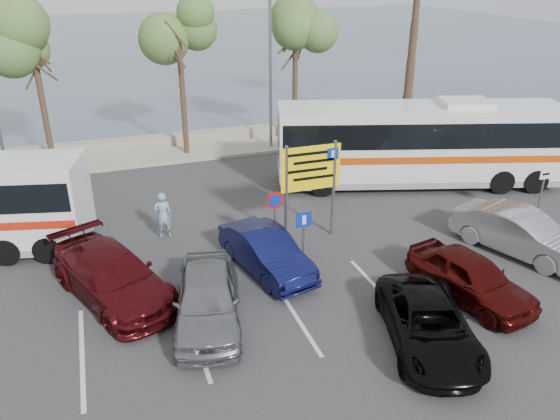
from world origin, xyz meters
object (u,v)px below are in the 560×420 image
object	(u,v)px
car_red	(470,277)
suv_black	(429,324)
car_maroon	(112,276)
street_lamp_right	(271,62)
car_silver_b	(520,233)
car_blue	(266,252)
pedestrian_far	(458,160)
coach_bus_right	(418,147)
direction_sign	(311,175)
car_silver_a	(207,298)
pedestrian_near	(163,215)

from	to	relation	value
car_red	suv_black	distance (m)	2.82
car_maroon	suv_black	size ratio (longest dim) A/B	1.15
street_lamp_right	suv_black	bearing A→B (deg)	-94.62
car_red	car_silver_b	size ratio (longest dim) A/B	0.90
car_blue	pedestrian_far	xyz separation A→B (m)	(10.93, 5.00, 0.21)
car_maroon	car_silver_b	distance (m)	13.51
car_red	suv_black	size ratio (longest dim) A/B	0.93
car_red	pedestrian_far	bearing A→B (deg)	44.01
car_maroon	coach_bus_right	bearing A→B (deg)	-2.62
direction_sign	pedestrian_far	xyz separation A→B (m)	(8.73, 3.30, -1.54)
car_silver_b	coach_bus_right	bearing A→B (deg)	68.40
coach_bus_right	car_red	world-z (taller)	coach_bus_right
street_lamp_right	car_silver_a	distance (m)	16.07
pedestrian_near	coach_bus_right	bearing A→B (deg)	-167.85
car_red	pedestrian_far	world-z (taller)	pedestrian_far
car_red	suv_black	world-z (taller)	car_red
car_silver_a	pedestrian_near	xyz separation A→B (m)	(-0.39, 5.62, 0.12)
pedestrian_near	pedestrian_far	world-z (taller)	pedestrian_far
pedestrian_far	street_lamp_right	bearing A→B (deg)	21.84
car_blue	car_red	distance (m)	6.30
coach_bus_right	pedestrian_near	bearing A→B (deg)	-172.56
coach_bus_right	pedestrian_near	distance (m)	11.62
car_blue	car_maroon	world-z (taller)	car_maroon
street_lamp_right	coach_bus_right	distance (m)	8.80
car_silver_a	suv_black	world-z (taller)	car_silver_a
car_maroon	pedestrian_near	bearing A→B (deg)	37.18
coach_bus_right	pedestrian_far	bearing A→B (deg)	0.00
car_blue	car_silver_a	bearing A→B (deg)	-151.27
direction_sign	suv_black	size ratio (longest dim) A/B	0.80
car_silver_a	car_maroon	distance (m)	3.20
coach_bus_right	car_red	xyz separation A→B (m)	(-3.47, -8.52, -1.08)
car_maroon	car_blue	bearing A→B (deg)	-22.95
street_lamp_right	direction_sign	world-z (taller)	street_lamp_right
car_silver_b	car_maroon	bearing A→B (deg)	151.89
street_lamp_right	pedestrian_far	bearing A→B (deg)	-46.20
direction_sign	car_maroon	size ratio (longest dim) A/B	0.70
car_silver_a	car_blue	xyz separation A→B (m)	(2.40, 2.12, -0.07)
car_red	direction_sign	bearing A→B (deg)	107.90
car_silver_a	car_red	xyz separation A→B (m)	(7.63, -1.40, -0.05)
pedestrian_near	street_lamp_right	bearing A→B (deg)	-124.65
coach_bus_right	pedestrian_far	size ratio (longest dim) A/B	7.05
car_blue	suv_black	bearing A→B (deg)	-73.23
direction_sign	suv_black	xyz separation A→B (m)	(0.62, -6.70, -1.81)
car_maroon	suv_black	distance (m)	9.12
street_lamp_right	car_maroon	world-z (taller)	street_lamp_right
car_maroon	pedestrian_far	bearing A→B (deg)	-5.31
car_silver_a	car_red	distance (m)	7.75
car_maroon	pedestrian_far	size ratio (longest dim) A/B	2.88
direction_sign	car_red	bearing A→B (deg)	-59.93
street_lamp_right	direction_sign	distance (m)	10.73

